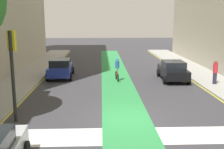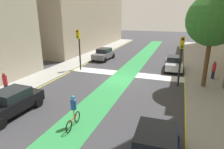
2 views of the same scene
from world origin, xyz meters
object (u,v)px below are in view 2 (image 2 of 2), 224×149
traffic_signal_near_right (79,42)px  car_grey_right_near (104,54)px  traffic_signal_near_left (181,52)px  car_silver_left_near (174,63)px  pedestrian_sidewalk_right_a (5,83)px  street_tree_near (213,20)px  car_black_right_far (11,102)px  car_blue_left_far (155,149)px  cyclist_in_lane (73,111)px  pedestrian_sidewalk_left_a (214,70)px

traffic_signal_near_right → car_grey_right_near: 6.38m
traffic_signal_near_left → car_silver_left_near: bearing=-83.5°
pedestrian_sidewalk_right_a → street_tree_near: bearing=-153.9°
car_black_right_far → car_silver_left_near: same height
traffic_signal_near_left → car_blue_left_far: bearing=86.0°
cyclist_in_lane → pedestrian_sidewalk_left_a: cyclist_in_lane is taller
car_black_right_far → car_blue_left_far: bearing=171.0°
car_silver_left_near → traffic_signal_near_left: bearing=96.5°
cyclist_in_lane → car_silver_left_near: bearing=-108.7°
traffic_signal_near_left → street_tree_near: street_tree_near is taller
car_blue_left_far → car_silver_left_near: (-0.11, -15.58, 0.00)m
traffic_signal_near_right → pedestrian_sidewalk_left_a: (-13.81, -1.15, -2.15)m
street_tree_near → cyclist_in_lane: bearing=50.6°
traffic_signal_near_right → street_tree_near: street_tree_near is taller
traffic_signal_near_left → car_blue_left_far: size_ratio=1.02×
traffic_signal_near_left → pedestrian_sidewalk_left_a: traffic_signal_near_left is taller
car_blue_left_far → street_tree_near: size_ratio=0.56×
car_silver_left_near → pedestrian_sidewalk_right_a: 16.93m
car_black_right_far → car_silver_left_near: 16.90m
pedestrian_sidewalk_right_a → street_tree_near: size_ratio=0.23×
traffic_signal_near_left → pedestrian_sidewalk_right_a: (12.46, 6.70, -1.97)m
traffic_signal_near_right → pedestrian_sidewalk_right_a: size_ratio=2.54×
traffic_signal_near_right → street_tree_near: bearing=173.8°
traffic_signal_near_right → car_blue_left_far: bearing=129.8°
car_grey_right_near → car_blue_left_far: bearing=117.8°
cyclist_in_lane → pedestrian_sidewalk_left_a: bearing=-126.2°
traffic_signal_near_right → car_grey_right_near: (-0.56, -5.90, -2.36)m
car_blue_left_far → pedestrian_sidewalk_left_a: (-3.84, -13.12, 0.21)m
car_blue_left_far → pedestrian_sidewalk_right_a: pedestrian_sidewalk_right_a is taller
car_blue_left_far → pedestrian_sidewalk_right_a: bearing=-16.6°
traffic_signal_near_left → pedestrian_sidewalk_left_a: size_ratio=2.56×
traffic_signal_near_left → car_grey_right_near: size_ratio=1.01×
car_black_right_far → car_blue_left_far: 9.26m
car_black_right_far → street_tree_near: street_tree_near is taller
pedestrian_sidewalk_right_a → pedestrian_sidewalk_left_a: size_ratio=1.05×
traffic_signal_near_right → pedestrian_sidewalk_left_a: bearing=-175.2°
cyclist_in_lane → pedestrian_sidewalk_right_a: (7.07, -1.98, 0.09)m
traffic_signal_near_right → traffic_signal_near_left: bearing=170.5°
cyclist_in_lane → car_black_right_far: bearing=0.7°
traffic_signal_near_left → car_grey_right_near: bearing=-37.2°
traffic_signal_near_left → car_grey_right_near: 12.92m
car_black_right_far → car_blue_left_far: same height
traffic_signal_near_right → car_black_right_far: 10.82m
traffic_signal_near_right → car_blue_left_far: (-9.98, 11.97, -2.36)m
car_blue_left_far → street_tree_near: (-2.80, -10.60, 4.85)m
pedestrian_sidewalk_right_a → pedestrian_sidewalk_left_a: bearing=-148.3°
car_blue_left_far → traffic_signal_near_right: bearing=-50.2°
traffic_signal_near_left → pedestrian_sidewalk_left_a: bearing=-136.8°
cyclist_in_lane → pedestrian_sidewalk_left_a: 14.40m
car_grey_right_near → car_silver_left_near: bearing=166.5°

